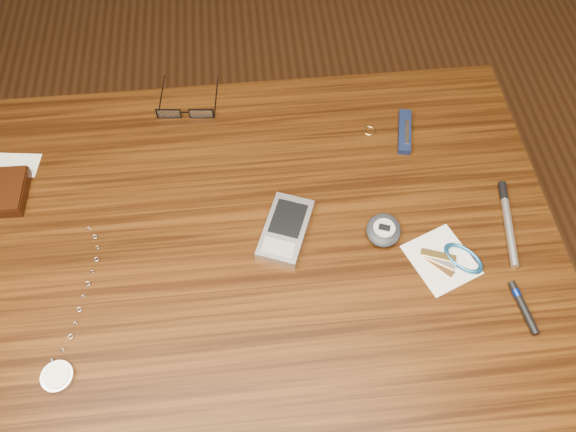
{
  "coord_description": "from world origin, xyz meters",
  "views": [
    {
      "loc": [
        0.02,
        -0.44,
        1.53
      ],
      "look_at": [
        0.07,
        0.03,
        0.76
      ],
      "focal_mm": 35.0,
      "sensor_mm": 36.0,
      "label": 1
    }
  ],
  "objects_px": {
    "pda_phone": "(286,229)",
    "pocket_knife": "(405,132)",
    "desk": "(253,269)",
    "pocket_watch": "(59,372)",
    "silver_pen": "(507,216)",
    "eyeglasses": "(185,111)",
    "pedometer": "(384,230)",
    "notepad_keys": "(453,259)"
  },
  "relations": [
    {
      "from": "eyeglasses",
      "to": "pocket_knife",
      "type": "bearing_deg",
      "value": -12.03
    },
    {
      "from": "pda_phone",
      "to": "notepad_keys",
      "type": "relative_size",
      "value": 1.03
    },
    {
      "from": "notepad_keys",
      "to": "silver_pen",
      "type": "height_order",
      "value": "silver_pen"
    },
    {
      "from": "pedometer",
      "to": "pocket_watch",
      "type": "bearing_deg",
      "value": -160.05
    },
    {
      "from": "pocket_watch",
      "to": "notepad_keys",
      "type": "distance_m",
      "value": 0.6
    },
    {
      "from": "pocket_knife",
      "to": "pda_phone",
      "type": "bearing_deg",
      "value": -141.91
    },
    {
      "from": "eyeglasses",
      "to": "silver_pen",
      "type": "bearing_deg",
      "value": -27.96
    },
    {
      "from": "pocket_watch",
      "to": "desk",
      "type": "bearing_deg",
      "value": 34.05
    },
    {
      "from": "pocket_watch",
      "to": "pocket_knife",
      "type": "xyz_separation_m",
      "value": [
        0.57,
        0.38,
        0.0
      ]
    },
    {
      "from": "pda_phone",
      "to": "silver_pen",
      "type": "relative_size",
      "value": 0.87
    },
    {
      "from": "pda_phone",
      "to": "silver_pen",
      "type": "height_order",
      "value": "pda_phone"
    },
    {
      "from": "pocket_watch",
      "to": "pedometer",
      "type": "xyz_separation_m",
      "value": [
        0.49,
        0.18,
        0.01
      ]
    },
    {
      "from": "pedometer",
      "to": "notepad_keys",
      "type": "bearing_deg",
      "value": -30.08
    },
    {
      "from": "pocket_watch",
      "to": "silver_pen",
      "type": "bearing_deg",
      "value": 14.97
    },
    {
      "from": "desk",
      "to": "pocket_knife",
      "type": "height_order",
      "value": "pocket_knife"
    },
    {
      "from": "pocket_knife",
      "to": "notepad_keys",
      "type": "bearing_deg",
      "value": -85.04
    },
    {
      "from": "desk",
      "to": "eyeglasses",
      "type": "bearing_deg",
      "value": 109.78
    },
    {
      "from": "silver_pen",
      "to": "notepad_keys",
      "type": "bearing_deg",
      "value": -148.16
    },
    {
      "from": "desk",
      "to": "notepad_keys",
      "type": "relative_size",
      "value": 7.56
    },
    {
      "from": "pedometer",
      "to": "silver_pen",
      "type": "distance_m",
      "value": 0.21
    },
    {
      "from": "notepad_keys",
      "to": "silver_pen",
      "type": "distance_m",
      "value": 0.13
    },
    {
      "from": "pedometer",
      "to": "pda_phone",
      "type": "bearing_deg",
      "value": 173.14
    },
    {
      "from": "pda_phone",
      "to": "pocket_watch",
      "type": "bearing_deg",
      "value": -149.61
    },
    {
      "from": "pocket_watch",
      "to": "notepad_keys",
      "type": "height_order",
      "value": "pocket_watch"
    },
    {
      "from": "desk",
      "to": "silver_pen",
      "type": "bearing_deg",
      "value": -0.03
    },
    {
      "from": "desk",
      "to": "pedometer",
      "type": "bearing_deg",
      "value": -2.26
    },
    {
      "from": "pedometer",
      "to": "notepad_keys",
      "type": "relative_size",
      "value": 0.59
    },
    {
      "from": "eyeglasses",
      "to": "pedometer",
      "type": "xyz_separation_m",
      "value": [
        0.31,
        -0.29,
        0.0
      ]
    },
    {
      "from": "silver_pen",
      "to": "pocket_watch",
      "type": "bearing_deg",
      "value": -165.03
    },
    {
      "from": "pda_phone",
      "to": "pedometer",
      "type": "relative_size",
      "value": 1.74
    },
    {
      "from": "eyeglasses",
      "to": "pocket_watch",
      "type": "bearing_deg",
      "value": -110.93
    },
    {
      "from": "pda_phone",
      "to": "pocket_knife",
      "type": "relative_size",
      "value": 1.38
    },
    {
      "from": "notepad_keys",
      "to": "silver_pen",
      "type": "xyz_separation_m",
      "value": [
        0.11,
        0.07,
        0.0
      ]
    },
    {
      "from": "pda_phone",
      "to": "eyeglasses",
      "type": "bearing_deg",
      "value": 120.85
    },
    {
      "from": "eyeglasses",
      "to": "silver_pen",
      "type": "distance_m",
      "value": 0.59
    },
    {
      "from": "pocket_watch",
      "to": "pda_phone",
      "type": "relative_size",
      "value": 1.95
    },
    {
      "from": "eyeglasses",
      "to": "pocket_knife",
      "type": "xyz_separation_m",
      "value": [
        0.39,
        -0.08,
        -0.0
      ]
    },
    {
      "from": "pocket_watch",
      "to": "pedometer",
      "type": "height_order",
      "value": "pedometer"
    },
    {
      "from": "pocket_watch",
      "to": "eyeglasses",
      "type": "bearing_deg",
      "value": 69.07
    },
    {
      "from": "desk",
      "to": "pocket_knife",
      "type": "relative_size",
      "value": 10.06
    },
    {
      "from": "eyeglasses",
      "to": "pocket_watch",
      "type": "xyz_separation_m",
      "value": [
        -0.18,
        -0.46,
        -0.0
      ]
    },
    {
      "from": "eyeglasses",
      "to": "silver_pen",
      "type": "relative_size",
      "value": 0.75
    }
  ]
}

